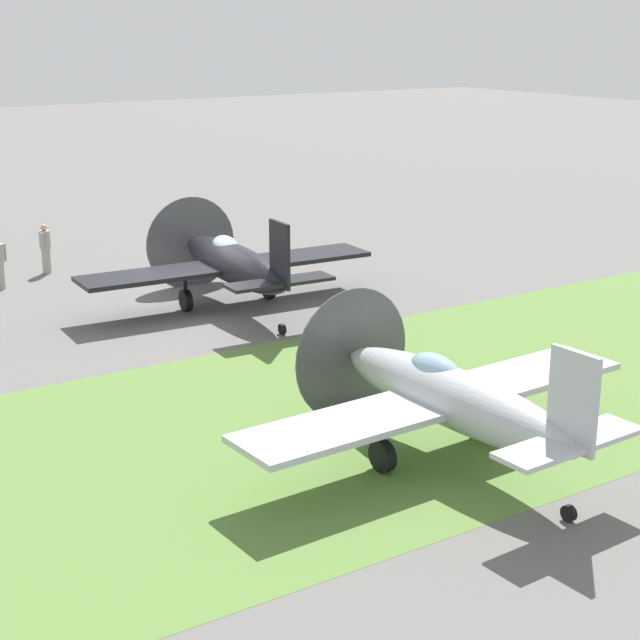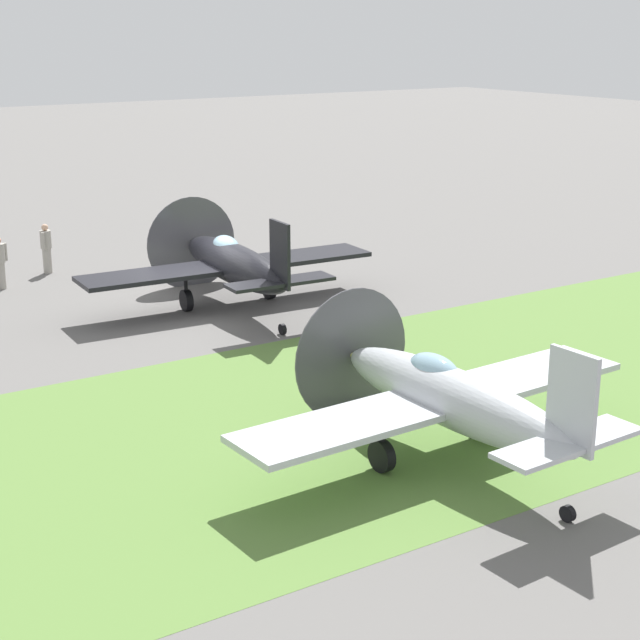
% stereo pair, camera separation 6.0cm
% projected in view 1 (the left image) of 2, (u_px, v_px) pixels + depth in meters
% --- Properties ---
extents(ground_plane, '(160.00, 160.00, 0.00)m').
position_uv_depth(ground_plane, '(191.00, 312.00, 30.30)').
color(ground_plane, '#605E5B').
extents(grass_verge, '(120.00, 11.00, 0.01)m').
position_uv_depth(grass_verge, '(376.00, 408.00, 22.70)').
color(grass_verge, '#567A38').
rests_on(grass_verge, ground).
extents(airplane_lead, '(9.35, 7.39, 3.33)m').
position_uv_depth(airplane_lead, '(232.00, 263.00, 30.37)').
color(airplane_lead, black).
rests_on(airplane_lead, ground).
extents(airplane_wingman, '(9.09, 7.21, 3.25)m').
position_uv_depth(airplane_wingman, '(448.00, 396.00, 19.64)').
color(airplane_wingman, '#B2B7BC').
rests_on(airplane_wingman, ground).
extents(ground_crew_mechanic, '(0.41, 0.53, 1.73)m').
position_uv_depth(ground_crew_mechanic, '(45.00, 247.00, 34.70)').
color(ground_crew_mechanic, '#9E998E').
rests_on(ground_crew_mechanic, ground).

